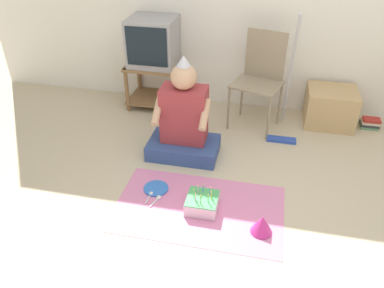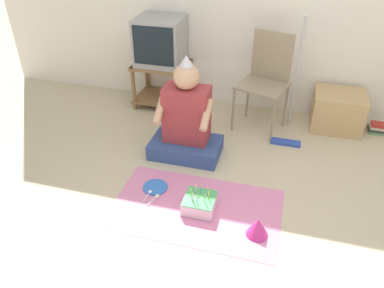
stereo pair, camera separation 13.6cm
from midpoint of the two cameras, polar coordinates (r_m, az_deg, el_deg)
ground_plane at (r=2.71m, az=8.16°, el=-14.19°), size 16.00×16.00×0.00m
tv_stand at (r=4.24m, az=-3.63°, el=9.62°), size 0.59×0.46×0.49m
tv at (r=4.08m, az=-3.85°, el=15.37°), size 0.49×0.45×0.49m
folding_chair at (r=3.78m, az=12.30°, el=10.22°), size 0.55×0.50×0.95m
cardboard_box_stack at (r=4.11m, az=22.18°, el=4.74°), size 0.49×0.44×0.38m
dust_mop at (r=3.67m, az=15.92°, el=5.64°), size 0.28×0.46×1.22m
book_pile at (r=4.26m, az=27.33°, el=2.15°), size 0.19×0.15×0.10m
person_seated at (r=3.32m, az=0.29°, el=3.36°), size 0.63×0.41×0.93m
party_cloth at (r=2.90m, az=2.03°, el=-9.77°), size 1.28×0.77×0.01m
birthday_cake at (r=2.86m, az=2.55°, el=-9.02°), size 0.24×0.24×0.18m
party_hat_blue at (r=2.71m, az=11.45°, el=-12.31°), size 0.16×0.16×0.14m
paper_plate at (r=3.08m, az=-4.35°, el=-6.56°), size 0.20×0.20×0.01m
plastic_spoon_near at (r=3.03m, az=-5.24°, el=-7.50°), size 0.04×0.15×0.01m
plastic_spoon_far at (r=2.98m, az=-4.20°, el=-8.12°), size 0.06×0.14×0.01m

